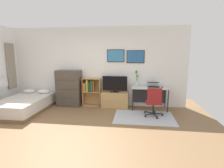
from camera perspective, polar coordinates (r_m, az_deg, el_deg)
name	(u,v)px	position (r m, az deg, el deg)	size (l,w,h in m)	color
ground_plane	(74,134)	(4.30, -11.98, -15.39)	(7.20, 7.20, 0.00)	brown
wall_back_with_posters	(97,67)	(6.25, -4.86, 5.58)	(6.12, 0.09, 2.70)	white
area_rug	(144,117)	(5.28, 10.23, -10.41)	(1.70, 1.20, 0.01)	#B2B7BC
bed	(25,104)	(6.31, -26.29, -5.88)	(1.31, 2.05, 0.55)	brown
dresser	(69,88)	(6.36, -13.61, -1.28)	(0.83, 0.46, 1.24)	#4C4238
bookshelf	(91,90)	(6.19, -6.88, -1.79)	(0.62, 0.30, 0.97)	tan
tv_stand	(115,100)	(6.07, 0.91, -5.00)	(0.91, 0.41, 0.52)	tan
television	(115,84)	(5.93, 0.90, -0.06)	(0.83, 0.16, 0.54)	black
desk	(150,91)	(5.96, 11.97, -2.14)	(1.15, 0.57, 0.74)	silver
office_chair	(154,101)	(5.25, 13.27, -5.43)	(0.56, 0.58, 0.86)	#232326
laptop	(153,85)	(5.93, 13.15, -0.24)	(0.38, 0.41, 0.16)	#333338
computer_mouse	(162,87)	(5.85, 15.82, -0.99)	(0.06, 0.10, 0.03)	#262628
bamboo_vase	(137,79)	(5.98, 7.90, 1.61)	(0.10, 0.11, 0.52)	silver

